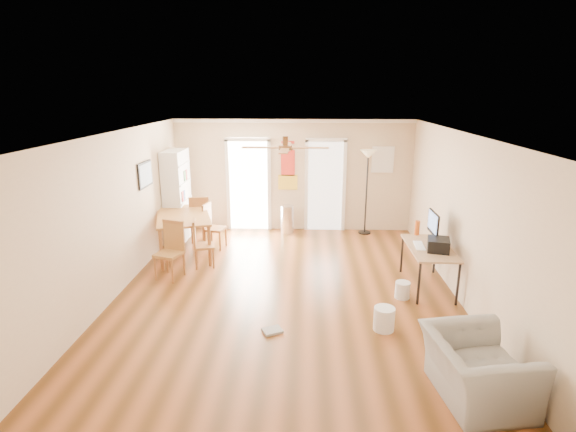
{
  "coord_description": "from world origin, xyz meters",
  "views": [
    {
      "loc": [
        0.31,
        -6.64,
        3.22
      ],
      "look_at": [
        0.0,
        0.6,
        1.15
      ],
      "focal_mm": 27.45,
      "sensor_mm": 36.0,
      "label": 1
    }
  ],
  "objects_px": {
    "wastebasket_b": "(384,319)",
    "dining_chair_right_a": "(215,226)",
    "dining_chair_far": "(200,218)",
    "wastebasket_a": "(402,290)",
    "armchair": "(477,369)",
    "torchiere_lamp": "(366,193)",
    "dining_chair_near": "(169,251)",
    "computer_desk": "(428,267)",
    "dining_table": "(184,234)",
    "dining_chair_right_b": "(204,243)",
    "trash_can": "(287,219)",
    "printer": "(438,245)",
    "bookshelf": "(177,196)"
  },
  "relations": [
    {
      "from": "wastebasket_b",
      "to": "dining_chair_right_a",
      "type": "bearing_deg",
      "value": 132.96
    },
    {
      "from": "dining_chair_far",
      "to": "wastebasket_a",
      "type": "distance_m",
      "value": 4.73
    },
    {
      "from": "dining_chair_far",
      "to": "wastebasket_b",
      "type": "height_order",
      "value": "dining_chair_far"
    },
    {
      "from": "wastebasket_a",
      "to": "armchair",
      "type": "relative_size",
      "value": 0.25
    },
    {
      "from": "torchiere_lamp",
      "to": "wastebasket_b",
      "type": "relative_size",
      "value": 5.81
    },
    {
      "from": "dining_chair_right_a",
      "to": "armchair",
      "type": "distance_m",
      "value": 5.95
    },
    {
      "from": "dining_chair_near",
      "to": "computer_desk",
      "type": "bearing_deg",
      "value": 15.28
    },
    {
      "from": "dining_table",
      "to": "dining_chair_right_a",
      "type": "relative_size",
      "value": 1.76
    },
    {
      "from": "dining_table",
      "to": "dining_chair_right_b",
      "type": "height_order",
      "value": "dining_chair_right_b"
    },
    {
      "from": "wastebasket_b",
      "to": "torchiere_lamp",
      "type": "bearing_deg",
      "value": 86.36
    },
    {
      "from": "trash_can",
      "to": "dining_chair_right_b",
      "type": "bearing_deg",
      "value": -125.17
    },
    {
      "from": "dining_chair_near",
      "to": "torchiere_lamp",
      "type": "xyz_separation_m",
      "value": [
        3.78,
        2.71,
        0.47
      ]
    },
    {
      "from": "trash_can",
      "to": "wastebasket_b",
      "type": "bearing_deg",
      "value": -70.29
    },
    {
      "from": "dining_chair_far",
      "to": "printer",
      "type": "xyz_separation_m",
      "value": [
        4.47,
        -2.41,
        0.31
      ]
    },
    {
      "from": "printer",
      "to": "wastebasket_b",
      "type": "bearing_deg",
      "value": -115.65
    },
    {
      "from": "dining_chair_far",
      "to": "armchair",
      "type": "distance_m",
      "value": 6.55
    },
    {
      "from": "dining_chair_right_a",
      "to": "printer",
      "type": "bearing_deg",
      "value": -103.97
    },
    {
      "from": "dining_chair_near",
      "to": "dining_chair_right_b",
      "type": "bearing_deg",
      "value": 66.48
    },
    {
      "from": "armchair",
      "to": "trash_can",
      "type": "bearing_deg",
      "value": 13.42
    },
    {
      "from": "dining_table",
      "to": "dining_chair_near",
      "type": "distance_m",
      "value": 1.19
    },
    {
      "from": "bookshelf",
      "to": "wastebasket_b",
      "type": "distance_m",
      "value": 5.52
    },
    {
      "from": "dining_chair_far",
      "to": "trash_can",
      "type": "distance_m",
      "value": 2.0
    },
    {
      "from": "dining_chair_right_a",
      "to": "computer_desk",
      "type": "relative_size",
      "value": 0.7
    },
    {
      "from": "computer_desk",
      "to": "printer",
      "type": "height_order",
      "value": "printer"
    },
    {
      "from": "bookshelf",
      "to": "printer",
      "type": "height_order",
      "value": "bookshelf"
    },
    {
      "from": "trash_can",
      "to": "computer_desk",
      "type": "xyz_separation_m",
      "value": [
        2.49,
        -2.86,
        0.03
      ]
    },
    {
      "from": "dining_chair_right_a",
      "to": "torchiere_lamp",
      "type": "bearing_deg",
      "value": -59.25
    },
    {
      "from": "dining_chair_near",
      "to": "trash_can",
      "type": "relative_size",
      "value": 1.53
    },
    {
      "from": "dining_chair_right_a",
      "to": "armchair",
      "type": "height_order",
      "value": "dining_chair_right_a"
    },
    {
      "from": "computer_desk",
      "to": "wastebasket_b",
      "type": "distance_m",
      "value": 1.73
    },
    {
      "from": "dining_table",
      "to": "dining_chair_far",
      "type": "relative_size",
      "value": 1.62
    },
    {
      "from": "dining_chair_right_a",
      "to": "dining_chair_near",
      "type": "distance_m",
      "value": 1.67
    },
    {
      "from": "wastebasket_b",
      "to": "dining_chair_far",
      "type": "bearing_deg",
      "value": 133.05
    },
    {
      "from": "computer_desk",
      "to": "armchair",
      "type": "bearing_deg",
      "value": -94.31
    },
    {
      "from": "wastebasket_b",
      "to": "printer",
      "type": "bearing_deg",
      "value": 50.44
    },
    {
      "from": "computer_desk",
      "to": "torchiere_lamp",
      "type": "bearing_deg",
      "value": 103.06
    },
    {
      "from": "computer_desk",
      "to": "printer",
      "type": "bearing_deg",
      "value": -62.24
    },
    {
      "from": "dining_table",
      "to": "wastebasket_b",
      "type": "height_order",
      "value": "dining_table"
    },
    {
      "from": "trash_can",
      "to": "armchair",
      "type": "bearing_deg",
      "value": -68.12
    },
    {
      "from": "trash_can",
      "to": "computer_desk",
      "type": "relative_size",
      "value": 0.49
    },
    {
      "from": "dining_chair_far",
      "to": "wastebasket_b",
      "type": "relative_size",
      "value": 3.07
    },
    {
      "from": "bookshelf",
      "to": "dining_chair_right_a",
      "type": "xyz_separation_m",
      "value": [
        0.93,
        -0.55,
        -0.52
      ]
    },
    {
      "from": "trash_can",
      "to": "wastebasket_a",
      "type": "xyz_separation_m",
      "value": [
        2.0,
        -3.29,
        -0.19
      ]
    },
    {
      "from": "bookshelf",
      "to": "printer",
      "type": "relative_size",
      "value": 5.09
    },
    {
      "from": "dining_table",
      "to": "trash_can",
      "type": "bearing_deg",
      "value": 35.95
    },
    {
      "from": "trash_can",
      "to": "torchiere_lamp",
      "type": "relative_size",
      "value": 0.34
    },
    {
      "from": "dining_chair_right_a",
      "to": "printer",
      "type": "xyz_separation_m",
      "value": [
        4.05,
        -1.97,
        0.35
      ]
    },
    {
      "from": "dining_chair_near",
      "to": "wastebasket_a",
      "type": "bearing_deg",
      "value": 8.88
    },
    {
      "from": "printer",
      "to": "wastebasket_a",
      "type": "bearing_deg",
      "value": -142.06
    },
    {
      "from": "dining_chair_far",
      "to": "torchiere_lamp",
      "type": "bearing_deg",
      "value": -179.81
    }
  ]
}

